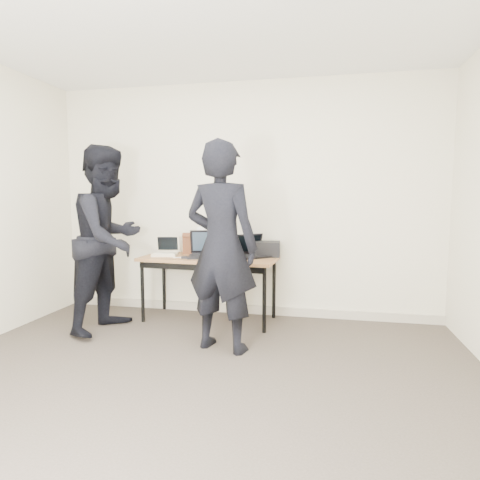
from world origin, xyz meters
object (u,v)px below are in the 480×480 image
(person_typist, at_px, (221,247))
(leather_satchel, at_px, (199,243))
(laptop_right, at_px, (253,252))
(equipment_box, at_px, (267,249))
(person_observer, at_px, (109,239))
(laptop_beige, at_px, (166,252))
(laptop_center, at_px, (206,251))
(desk, at_px, (209,262))

(person_typist, bearing_deg, leather_satchel, -50.03)
(leather_satchel, relative_size, person_typist, 0.19)
(laptop_right, distance_m, equipment_box, 0.17)
(equipment_box, bearing_deg, person_observer, -156.16)
(laptop_beige, distance_m, person_observer, 0.69)
(laptop_beige, height_order, leather_satchel, leather_satchel)
(leather_satchel, relative_size, person_observer, 0.19)
(laptop_center, distance_m, person_typist, 0.93)
(desk, bearing_deg, leather_satchel, 132.03)
(desk, distance_m, equipment_box, 0.67)
(laptop_beige, bearing_deg, leather_satchel, 21.75)
(laptop_beige, height_order, laptop_right, laptop_right)
(desk, xyz_separation_m, laptop_center, (-0.03, 0.02, 0.13))
(laptop_beige, xyz_separation_m, equipment_box, (1.15, 0.16, 0.04))
(equipment_box, xyz_separation_m, person_typist, (-0.28, -1.01, 0.14))
(person_observer, bearing_deg, laptop_right, -55.86)
(desk, distance_m, person_typist, 0.93)
(laptop_right, height_order, equipment_box, laptop_right)
(laptop_center, relative_size, leather_satchel, 1.23)
(person_typist, distance_m, person_observer, 1.32)
(laptop_right, bearing_deg, person_typist, -137.40)
(laptop_beige, bearing_deg, equipment_box, -0.59)
(laptop_beige, distance_m, leather_satchel, 0.40)
(laptop_right, height_order, person_observer, person_observer)
(laptop_center, relative_size, laptop_right, 0.94)
(desk, bearing_deg, person_typist, -62.63)
(leather_satchel, height_order, person_observer, person_observer)
(equipment_box, bearing_deg, laptop_center, -165.27)
(equipment_box, height_order, person_typist, person_typist)
(laptop_center, xyz_separation_m, laptop_right, (0.51, 0.11, -0.01))
(person_observer, bearing_deg, laptop_beige, -27.63)
(person_typist, bearing_deg, laptop_beige, -31.27)
(laptop_beige, bearing_deg, person_typist, -52.76)
(desk, relative_size, laptop_right, 3.26)
(laptop_center, bearing_deg, leather_satchel, 113.04)
(leather_satchel, bearing_deg, desk, -51.57)
(equipment_box, xyz_separation_m, person_observer, (-1.56, -0.69, 0.15))
(laptop_beige, distance_m, equipment_box, 1.16)
(person_observer, bearing_deg, laptop_center, -49.84)
(laptop_center, bearing_deg, person_typist, -76.90)
(equipment_box, bearing_deg, person_typist, -105.36)
(laptop_center, xyz_separation_m, person_typist, (0.39, -0.83, 0.15))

